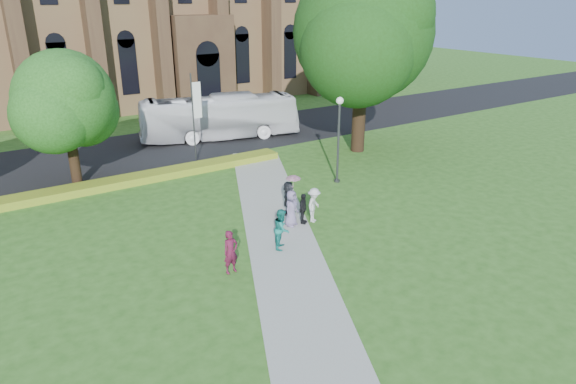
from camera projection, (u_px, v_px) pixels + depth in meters
ground at (296, 255)px, 22.68m from camera, size 160.00×160.00×0.00m
road at (145, 149)px, 38.25m from camera, size 160.00×10.00×0.02m
footpath at (283, 246)px, 23.45m from camera, size 15.58×28.54×0.04m
flower_hedge at (150, 176)px, 31.85m from camera, size 18.00×1.40×0.45m
streetlamp at (339, 130)px, 30.41m from camera, size 0.44×0.44×5.24m
large_tree at (363, 33)px, 34.92m from camera, size 9.60×9.60×13.20m
street_tree_1 at (65, 100)px, 29.01m from camera, size 5.60×5.60×8.05m
banner_pole_0 at (195, 113)px, 34.38m from camera, size 0.70×0.10×6.00m
tour_coach at (219, 117)px, 40.46m from camera, size 12.75×5.99×3.46m
pedestrian_0 at (231, 252)px, 20.90m from camera, size 0.73×0.53×1.86m
pedestrian_1 at (282, 229)px, 22.95m from camera, size 1.14×1.15×1.88m
pedestrian_2 at (314, 205)px, 25.66m from camera, size 1.32×1.20×1.78m
pedestrian_3 at (303, 209)px, 25.51m from camera, size 0.97×0.87×1.58m
pedestrian_4 at (291, 208)px, 25.21m from camera, size 1.06×0.92×1.84m
pedestrian_5 at (288, 198)px, 26.51m from camera, size 1.49×1.63×1.81m
parasol at (293, 183)px, 24.94m from camera, size 0.77×0.77×0.63m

